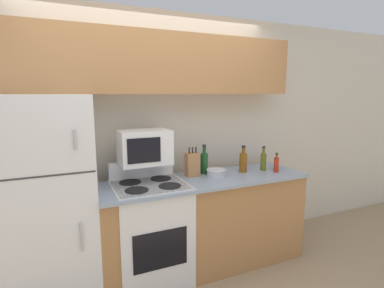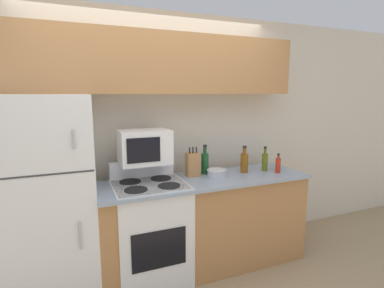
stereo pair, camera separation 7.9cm
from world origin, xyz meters
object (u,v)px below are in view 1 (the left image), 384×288
bottle_hot_sauce (276,165)px  bottle_whiskey (243,162)px  microwave (144,147)px  bottle_wine_green (204,162)px  bottle_soy_sauce (276,163)px  refrigerator (45,203)px  bottle_olive_oil (263,161)px  knife_block (192,164)px  bowl (216,172)px  stove (151,232)px

bottle_hot_sauce → bottle_whiskey: bearing=155.1°
microwave → bottle_wine_green: (0.63, 0.04, -0.21)m
bottle_hot_sauce → microwave: bearing=170.9°
bottle_whiskey → bottle_soy_sauce: bottle_whiskey is taller
refrigerator → bottle_olive_oil: bearing=-1.5°
knife_block → bowl: size_ratio=1.51×
refrigerator → knife_block: (1.32, 0.05, 0.18)m
microwave → refrigerator: bearing=-177.2°
knife_block → refrigerator: bearing=-177.9°
refrigerator → bottle_olive_oil: (2.11, -0.05, 0.16)m
bottle_soy_sauce → bottle_wine_green: bearing=167.9°
stove → bottle_olive_oil: bottle_olive_oil is taller
microwave → bottle_hot_sauce: 1.38m
stove → bottle_wine_green: bearing=14.4°
stove → bottle_hot_sauce: 1.44m
bottle_whiskey → bottle_hot_sauce: bearing=-24.9°
stove → bottle_wine_green: size_ratio=3.66×
stove → bowl: stove is taller
stove → bottle_soy_sauce: 1.50m
bottle_whiskey → bottle_hot_sauce: 0.35m
refrigerator → bottle_hot_sauce: size_ratio=8.68×
microwave → bottle_soy_sauce: (1.42, -0.13, -0.26)m
refrigerator → bottle_wine_green: refrigerator is taller
bottle_olive_oil → bottle_soy_sauce: bearing=-11.2°
stove → bottle_olive_oil: size_ratio=4.23×
bottle_olive_oil → microwave: bearing=175.7°
bottle_wine_green → bottle_soy_sauce: (0.79, -0.17, -0.05)m
bowl → bottle_hot_sauce: size_ratio=0.98×
bottle_wine_green → stove: bearing=-165.6°
stove → bottle_wine_green: 0.86m
bottle_olive_oil → bottle_soy_sauce: bottle_olive_oil is taller
bowl → microwave: bearing=172.2°
bottle_olive_oil → knife_block: bearing=172.6°
knife_block → bottle_olive_oil: size_ratio=1.13×
refrigerator → bottle_whiskey: (1.87, -0.03, 0.17)m
bottle_whiskey → bottle_olive_oil: bearing=-6.5°
knife_block → bottle_whiskey: knife_block is taller
bottle_wine_green → bottle_olive_oil: size_ratio=1.15×
microwave → bottle_whiskey: size_ratio=1.63×
bottle_wine_green → bottle_soy_sauce: size_ratio=1.67×
bowl → bottle_soy_sauce: 0.72m
bowl → bottle_wine_green: (-0.06, 0.14, 0.08)m
bottle_whiskey → bottle_wine_green: (-0.40, 0.11, 0.01)m
bottle_whiskey → bottle_wine_green: bottle_wine_green is taller
refrigerator → bowl: refrigerator is taller
knife_block → bottle_wine_green: 0.16m
stove → bottle_soy_sauce: (1.41, -0.01, 0.51)m
knife_block → bottle_soy_sauce: size_ratio=1.63×
bowl → bottle_hot_sauce: bearing=-10.4°
refrigerator → bottle_hot_sauce: bearing=-4.5°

